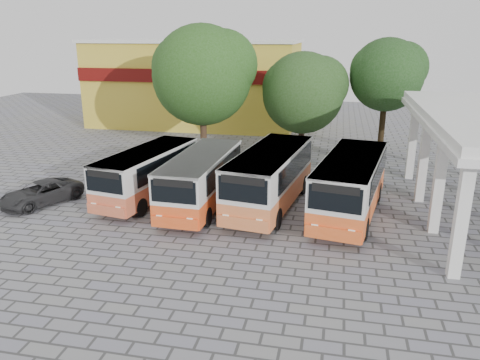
% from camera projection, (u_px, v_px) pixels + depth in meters
% --- Properties ---
extents(ground, '(90.00, 90.00, 0.00)m').
position_uv_depth(ground, '(262.00, 233.00, 21.89)').
color(ground, gray).
rests_on(ground, ground).
extents(shophouse_block, '(20.40, 10.40, 8.30)m').
position_uv_depth(shophouse_block, '(196.00, 82.00, 47.03)').
color(shophouse_block, gold).
rests_on(shophouse_block, ground).
extents(bus_far_left, '(3.61, 8.02, 2.78)m').
position_uv_depth(bus_far_left, '(148.00, 171.00, 25.99)').
color(bus_far_left, '#CE5D3A').
rests_on(bus_far_left, ground).
extents(bus_centre_left, '(2.68, 8.03, 2.87)m').
position_uv_depth(bus_centre_left, '(201.00, 177.00, 24.72)').
color(bus_centre_left, '#E14D19').
rests_on(bus_centre_left, ground).
extents(bus_centre_right, '(3.83, 8.91, 3.10)m').
position_uv_depth(bus_centre_right, '(270.00, 175.00, 24.61)').
color(bus_centre_right, '#D56F39').
rests_on(bus_centre_right, ground).
extents(bus_far_right, '(4.01, 8.85, 3.06)m').
position_uv_depth(bus_far_right, '(351.00, 183.00, 23.47)').
color(bus_far_right, '#E4581F').
rests_on(bus_far_right, ground).
extents(tree_left, '(7.58, 7.22, 9.63)m').
position_uv_depth(tree_left, '(203.00, 72.00, 33.56)').
color(tree_left, '#493221').
rests_on(tree_left, ground).
extents(tree_middle, '(6.25, 5.95, 7.71)m').
position_uv_depth(tree_middle, '(304.00, 90.00, 34.18)').
color(tree_middle, '#342318').
rests_on(tree_middle, ground).
extents(tree_right, '(5.54, 5.27, 8.67)m').
position_uv_depth(tree_right, '(388.00, 72.00, 33.78)').
color(tree_right, black).
rests_on(tree_right, ground).
extents(parked_car, '(3.75, 4.89, 1.23)m').
position_uv_depth(parked_car, '(41.00, 193.00, 25.46)').
color(parked_car, '#272729').
rests_on(parked_car, ground).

